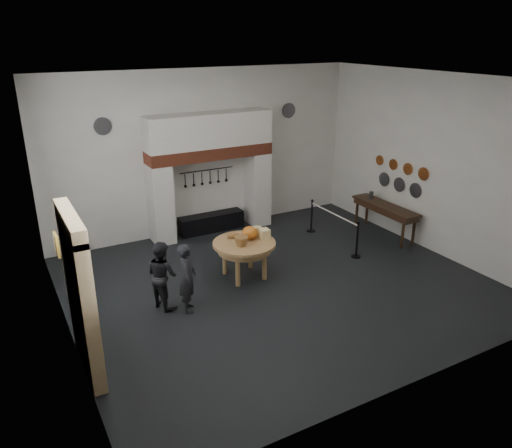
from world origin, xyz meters
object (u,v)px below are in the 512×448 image
iron_range (211,222)px  visitor_far (162,275)px  side_table (385,206)px  visitor_near (187,278)px  barrier_post_far (312,216)px  barrier_post_near (357,241)px  work_table (244,243)px

iron_range → visitor_far: 4.30m
visitor_far → side_table: 6.74m
visitor_near → barrier_post_far: (4.69, 2.37, -0.29)m
barrier_post_near → work_table: bearing=172.2°
visitor_far → barrier_post_near: (5.09, -0.03, -0.27)m
side_table → barrier_post_far: size_ratio=2.44×
visitor_far → side_table: visitor_far is taller
visitor_far → barrier_post_far: (5.09, 1.97, -0.27)m
visitor_near → visitor_far: visitor_near is taller
side_table → barrier_post_near: (-1.60, -0.79, -0.42)m
visitor_far → barrier_post_near: visitor_far is taller
barrier_post_far → visitor_near: bearing=-153.2°
barrier_post_far → work_table: bearing=-152.0°
iron_range → work_table: work_table is taller
barrier_post_near → barrier_post_far: size_ratio=1.00×
barrier_post_near → barrier_post_far: (0.00, 2.00, 0.00)m
iron_range → barrier_post_near: barrier_post_near is taller
visitor_far → visitor_near: bearing=-154.5°
work_table → visitor_near: size_ratio=0.98×
visitor_near → work_table: bearing=-45.4°
barrier_post_near → barrier_post_far: same height
work_table → side_table: 4.62m
visitor_far → barrier_post_near: 5.10m
work_table → visitor_far: bearing=-169.8°
visitor_near → barrier_post_near: bearing=-65.5°
visitor_near → barrier_post_far: 5.26m
visitor_near → visitor_far: size_ratio=1.02×
work_table → barrier_post_far: bearing=28.0°
iron_range → visitor_near: (-2.20, -3.80, 0.49)m
iron_range → barrier_post_far: size_ratio=2.11×
work_table → visitor_far: (-2.10, -0.38, -0.12)m
work_table → barrier_post_near: bearing=-7.8°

